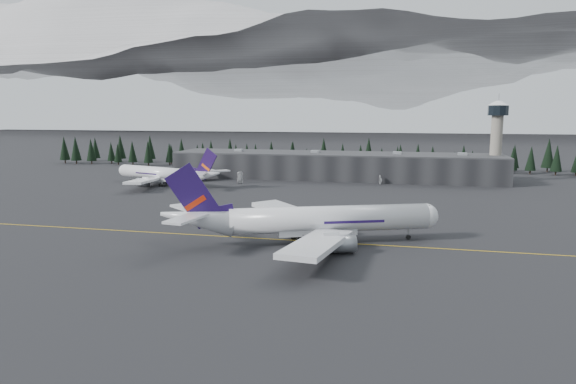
% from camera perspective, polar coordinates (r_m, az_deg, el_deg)
% --- Properties ---
extents(ground, '(1400.00, 1400.00, 0.00)m').
position_cam_1_polar(ground, '(135.64, -1.89, -5.04)').
color(ground, black).
rests_on(ground, ground).
extents(taxiline, '(400.00, 0.40, 0.02)m').
position_cam_1_polar(taxiline, '(133.77, -2.10, -5.23)').
color(taxiline, gold).
rests_on(taxiline, ground).
extents(terminal, '(160.00, 30.00, 12.60)m').
position_cam_1_polar(terminal, '(255.89, 5.24, 2.95)').
color(terminal, black).
rests_on(terminal, ground).
extents(control_tower, '(10.00, 10.00, 37.70)m').
position_cam_1_polar(control_tower, '(258.80, 22.18, 6.20)').
color(control_tower, gray).
rests_on(control_tower, ground).
extents(treeline, '(360.00, 20.00, 15.00)m').
position_cam_1_polar(treeline, '(292.33, 6.21, 3.91)').
color(treeline, black).
rests_on(treeline, ground).
extents(mountain_ridge, '(4400.00, 900.00, 420.00)m').
position_cam_1_polar(mountain_ridge, '(1128.27, 11.22, 7.07)').
color(mountain_ridge, white).
rests_on(mountain_ridge, ground).
extents(jet_main, '(68.13, 60.85, 20.76)m').
position_cam_1_polar(jet_main, '(128.29, 1.97, -3.16)').
color(jet_main, silver).
rests_on(jet_main, ground).
extents(jet_parked, '(58.72, 52.91, 17.74)m').
position_cam_1_polar(jet_parked, '(236.69, -13.36, 1.95)').
color(jet_parked, silver).
rests_on(jet_parked, ground).
extents(gse_vehicle_a, '(4.00, 5.95, 1.52)m').
position_cam_1_polar(gse_vehicle_a, '(237.47, -5.34, 1.14)').
color(gse_vehicle_a, silver).
rests_on(gse_vehicle_a, ground).
extents(gse_vehicle_b, '(4.31, 1.88, 1.44)m').
position_cam_1_polar(gse_vehicle_b, '(237.41, 10.23, 1.03)').
color(gse_vehicle_b, silver).
rests_on(gse_vehicle_b, ground).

